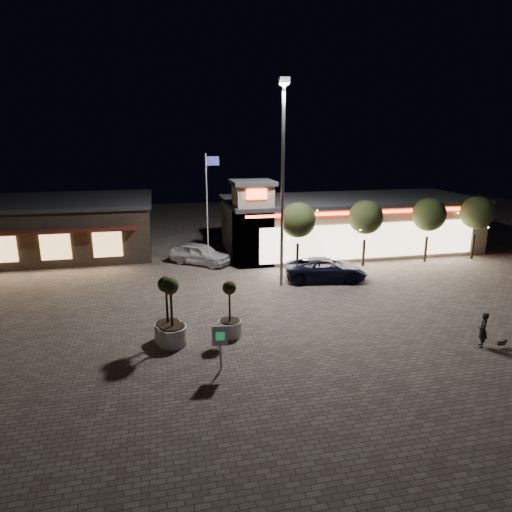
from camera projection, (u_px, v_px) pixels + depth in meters
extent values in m
plane|color=#6E6359|center=(286.00, 343.00, 20.89)|extent=(90.00, 90.00, 0.00)
cube|color=gray|center=(349.00, 225.00, 37.55)|extent=(20.00, 8.00, 4.00)
cube|color=#262628|center=(350.00, 199.00, 36.99)|extent=(20.40, 8.40, 0.30)
cube|color=#FBE2BC|center=(371.00, 241.00, 33.84)|extent=(17.00, 0.12, 2.60)
cube|color=#FF3314|center=(373.00, 212.00, 33.25)|extent=(19.00, 0.10, 0.18)
cube|color=gray|center=(253.00, 225.00, 32.95)|extent=(2.60, 2.60, 5.80)
cube|color=#262628|center=(253.00, 183.00, 32.16)|extent=(3.00, 3.00, 0.30)
cube|color=#FF3314|center=(257.00, 194.00, 31.06)|extent=(1.40, 0.10, 0.70)
cube|color=#382D23|center=(48.00, 228.00, 36.30)|extent=(16.00, 10.00, 4.00)
cube|color=#262628|center=(44.00, 201.00, 35.74)|extent=(16.40, 10.40, 0.30)
cube|color=#591E19|center=(29.00, 232.00, 31.00)|extent=(14.40, 0.80, 0.15)
cube|color=#FAC370|center=(1.00, 250.00, 31.22)|extent=(2.00, 0.12, 1.80)
cube|color=#FAC370|center=(56.00, 247.00, 31.96)|extent=(2.00, 0.12, 1.80)
cube|color=#FAC370|center=(108.00, 245.00, 32.69)|extent=(2.00, 0.12, 1.80)
cylinder|color=gray|center=(283.00, 190.00, 27.30)|extent=(0.20, 0.20, 12.00)
cube|color=gray|center=(284.00, 80.00, 25.69)|extent=(0.60, 0.40, 0.35)
cube|color=white|center=(284.00, 84.00, 25.74)|extent=(0.45, 0.30, 0.08)
cylinder|color=white|center=(207.00, 212.00, 31.69)|extent=(0.10, 0.10, 8.00)
cube|color=#293699|center=(212.00, 161.00, 30.88)|extent=(0.90, 0.04, 0.60)
cylinder|color=#332319|center=(297.00, 257.00, 31.85)|extent=(0.20, 0.20, 1.92)
sphere|color=#2D3819|center=(298.00, 220.00, 31.17)|extent=(2.42, 2.42, 2.42)
cylinder|color=#332319|center=(364.00, 253.00, 32.90)|extent=(0.20, 0.20, 1.92)
sphere|color=#2D3819|center=(366.00, 217.00, 32.22)|extent=(2.42, 2.42, 2.42)
cylinder|color=#332319|center=(426.00, 249.00, 33.94)|extent=(0.20, 0.20, 1.92)
sphere|color=#2D3819|center=(429.00, 215.00, 33.27)|extent=(2.42, 2.42, 2.42)
cylinder|color=#332319|center=(473.00, 246.00, 34.78)|extent=(0.20, 0.20, 1.92)
sphere|color=#2D3819|center=(477.00, 213.00, 34.10)|extent=(2.42, 2.42, 2.42)
imported|color=black|center=(326.00, 269.00, 29.72)|extent=(5.67, 3.37, 1.48)
imported|color=silver|center=(201.00, 254.00, 33.37)|extent=(4.76, 4.26, 1.56)
imported|color=black|center=(483.00, 330.00, 20.34)|extent=(0.62, 0.70, 1.61)
cube|color=#59514C|center=(501.00, 343.00, 20.37)|extent=(0.40, 0.17, 0.21)
sphere|color=#59514C|center=(505.00, 340.00, 20.39)|extent=(0.19, 0.19, 0.19)
cylinder|color=silver|center=(173.00, 336.00, 20.66)|extent=(1.29, 1.29, 0.86)
cylinder|color=black|center=(172.00, 326.00, 20.54)|extent=(1.12, 1.12, 0.06)
cylinder|color=#332319|center=(171.00, 306.00, 20.28)|extent=(0.11, 0.11, 1.94)
sphere|color=#2D3819|center=(170.00, 286.00, 20.05)|extent=(0.75, 0.75, 0.75)
cylinder|color=silver|center=(168.00, 332.00, 21.08)|extent=(1.27, 1.27, 0.84)
cylinder|color=black|center=(168.00, 323.00, 20.97)|extent=(1.10, 1.10, 0.06)
cylinder|color=#332319|center=(167.00, 303.00, 20.72)|extent=(0.11, 0.11, 1.90)
sphere|color=#2D3819|center=(166.00, 284.00, 20.48)|extent=(0.74, 0.74, 0.74)
cylinder|color=silver|center=(230.00, 328.00, 21.59)|extent=(1.11, 1.11, 0.74)
cylinder|color=black|center=(230.00, 321.00, 21.49)|extent=(0.96, 0.96, 0.06)
cylinder|color=#332319|center=(230.00, 304.00, 21.27)|extent=(0.09, 0.09, 1.66)
sphere|color=#2D3819|center=(229.00, 288.00, 21.07)|extent=(0.65, 0.65, 0.65)
cylinder|color=gray|center=(221.00, 357.00, 18.34)|extent=(0.08, 0.08, 1.18)
cube|color=white|center=(220.00, 336.00, 18.10)|extent=(0.64, 0.14, 0.83)
cube|color=#189246|center=(220.00, 336.00, 18.06)|extent=(0.34, 0.06, 0.34)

